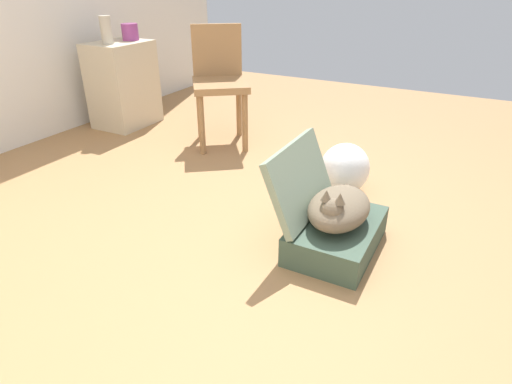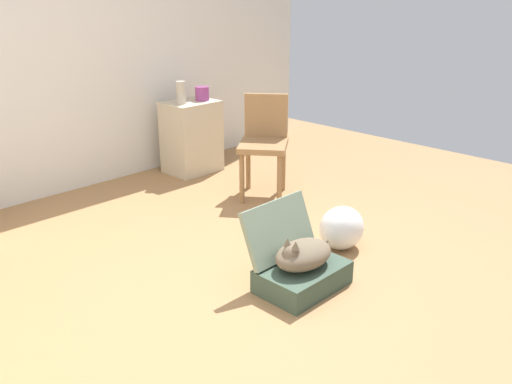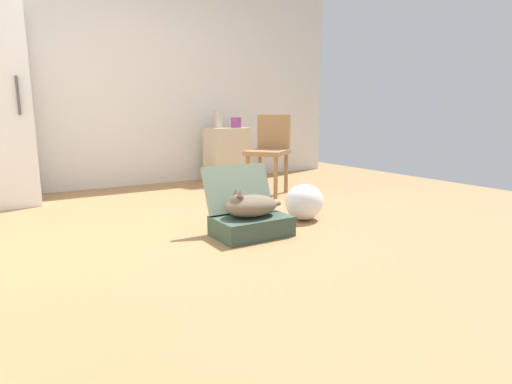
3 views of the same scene
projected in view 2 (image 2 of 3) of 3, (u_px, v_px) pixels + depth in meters
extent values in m
plane|color=#9E7247|center=(215.00, 281.00, 3.48)|extent=(7.68, 7.68, 0.00)
cube|color=silver|center=(30.00, 46.00, 4.51)|extent=(6.40, 0.12, 2.60)
cube|color=#384C3D|center=(303.00, 277.00, 3.38)|extent=(0.55, 0.37, 0.15)
cube|color=gray|center=(279.00, 230.00, 3.43)|extent=(0.55, 0.17, 0.36)
ellipsoid|color=brown|center=(303.00, 255.00, 3.33)|extent=(0.41, 0.28, 0.16)
sphere|color=brown|center=(291.00, 255.00, 3.24)|extent=(0.11, 0.11, 0.11)
cone|color=brown|center=(296.00, 245.00, 3.19)|extent=(0.05, 0.05, 0.05)
cone|color=brown|center=(288.00, 242.00, 3.23)|extent=(0.05, 0.05, 0.05)
cylinder|color=brown|center=(317.00, 248.00, 3.49)|extent=(0.20, 0.03, 0.07)
ellipsoid|color=white|center=(342.00, 228.00, 3.88)|extent=(0.35, 0.30, 0.31)
cube|color=beige|center=(192.00, 137.00, 5.46)|extent=(0.51, 0.40, 0.71)
cylinder|color=#B7AD99|center=(181.00, 93.00, 5.20)|extent=(0.09, 0.09, 0.21)
cylinder|color=#8C387A|center=(202.00, 93.00, 5.38)|extent=(0.14, 0.14, 0.13)
cylinder|color=olive|center=(242.00, 179.00, 4.67)|extent=(0.04, 0.04, 0.45)
cylinder|color=olive|center=(279.00, 180.00, 4.63)|extent=(0.04, 0.04, 0.45)
cylinder|color=olive|center=(248.00, 165.00, 5.02)|extent=(0.04, 0.04, 0.45)
cylinder|color=olive|center=(283.00, 167.00, 4.98)|extent=(0.04, 0.04, 0.45)
cube|color=olive|center=(263.00, 145.00, 4.74)|extent=(0.62, 0.60, 0.05)
cube|color=olive|center=(266.00, 115.00, 4.86)|extent=(0.26, 0.33, 0.38)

